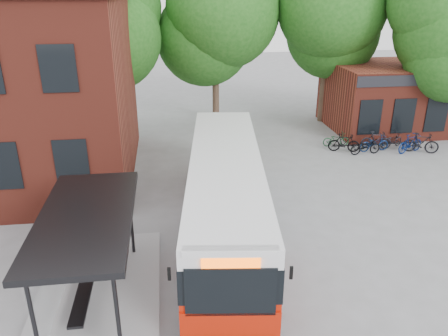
{
  "coord_description": "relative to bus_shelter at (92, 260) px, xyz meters",
  "views": [
    {
      "loc": [
        -2.26,
        -11.38,
        8.29
      ],
      "look_at": [
        -0.23,
        3.72,
        2.0
      ],
      "focal_mm": 35.0,
      "sensor_mm": 36.0,
      "label": 1
    }
  ],
  "objects": [
    {
      "name": "ground",
      "position": [
        4.5,
        1.0,
        -1.45
      ],
      "size": [
        100.0,
        100.0,
        0.0
      ],
      "primitive_type": "plane",
      "color": "slate"
    },
    {
      "name": "shop_row",
      "position": [
        19.5,
        15.0,
        0.55
      ],
      "size": [
        14.0,
        6.2,
        4.0
      ],
      "primitive_type": null,
      "color": "maroon",
      "rests_on": "ground"
    },
    {
      "name": "bus_shelter",
      "position": [
        0.0,
        0.0,
        0.0
      ],
      "size": [
        3.6,
        7.0,
        2.9
      ],
      "primitive_type": null,
      "color": "black",
      "rests_on": "ground"
    },
    {
      "name": "bike_rail",
      "position": [
        13.78,
        11.0,
        -1.26
      ],
      "size": [
        5.2,
        0.1,
        0.38
      ],
      "primitive_type": null,
      "color": "black",
      "rests_on": "ground"
    },
    {
      "name": "tree_0",
      "position": [
        -1.5,
        17.0,
        4.05
      ],
      "size": [
        7.92,
        7.92,
        11.0
      ],
      "primitive_type": null,
      "color": "#1B5015",
      "rests_on": "ground"
    },
    {
      "name": "tree_1",
      "position": [
        5.5,
        18.0,
        3.75
      ],
      "size": [
        7.92,
        7.92,
        10.4
      ],
      "primitive_type": null,
      "color": "#1B5015",
      "rests_on": "ground"
    },
    {
      "name": "tree_2",
      "position": [
        12.5,
        17.0,
        4.05
      ],
      "size": [
        7.92,
        7.92,
        11.0
      ],
      "primitive_type": null,
      "color": "#1B5015",
      "rests_on": "ground"
    },
    {
      "name": "tree_3",
      "position": [
        17.5,
        13.0,
        3.19
      ],
      "size": [
        7.04,
        7.04,
        9.28
      ],
      "primitive_type": null,
      "color": "#1B5015",
      "rests_on": "ground"
    },
    {
      "name": "city_bus",
      "position": [
        4.14,
        3.37,
        0.04
      ],
      "size": [
        3.84,
        11.91,
        2.97
      ],
      "primitive_type": null,
      "rotation": [
        0.0,
        0.0,
        -0.12
      ],
      "color": "#AA1605",
      "rests_on": "ground"
    },
    {
      "name": "bicycle_0",
      "position": [
        11.62,
        11.94,
        -1.05
      ],
      "size": [
        1.53,
        0.55,
        0.8
      ],
      "primitive_type": "imported",
      "rotation": [
        0.0,
        0.0,
        1.58
      ],
      "color": "#144222",
      "rests_on": "ground"
    },
    {
      "name": "bicycle_1",
      "position": [
        11.7,
        10.99,
        -0.94
      ],
      "size": [
        1.76,
        0.92,
        1.02
      ],
      "primitive_type": "imported",
      "rotation": [
        0.0,
        0.0,
        1.29
      ],
      "color": "black",
      "rests_on": "ground"
    },
    {
      "name": "bicycle_2",
      "position": [
        12.69,
        10.46,
        -1.0
      ],
      "size": [
        1.77,
        0.76,
        0.9
      ],
      "primitive_type": "imported",
      "rotation": [
        0.0,
        0.0,
        1.67
      ],
      "color": "black",
      "rests_on": "ground"
    },
    {
      "name": "bicycle_3",
      "position": [
        13.67,
        11.22,
        -0.95
      ],
      "size": [
        1.71,
        0.81,
        0.99
      ],
      "primitive_type": "imported",
      "rotation": [
        0.0,
        0.0,
        1.35
      ],
      "color": "black",
      "rests_on": "ground"
    },
    {
      "name": "bicycle_4",
      "position": [
        13.37,
        10.85,
        -0.99
      ],
      "size": [
        1.8,
        0.81,
        0.91
      ],
      "primitive_type": "imported",
      "rotation": [
        0.0,
        0.0,
        1.69
      ],
      "color": "#0F2550",
      "rests_on": "ground"
    },
    {
      "name": "bicycle_5",
      "position": [
        15.21,
        10.39,
        -0.92
      ],
      "size": [
        1.82,
        1.09,
        1.06
      ],
      "primitive_type": "imported",
      "rotation": [
        0.0,
        0.0,
        1.93
      ],
      "color": "#081D55",
      "rests_on": "ground"
    },
    {
      "name": "bicycle_6",
      "position": [
        14.64,
        11.31,
        -1.03
      ],
      "size": [
        1.7,
        1.13,
        0.84
      ],
      "primitive_type": "imported",
      "rotation": [
        0.0,
        0.0,
        1.96
      ],
      "color": "black",
      "rests_on": "ground"
    },
    {
      "name": "bicycle_7",
      "position": [
        15.76,
        10.3,
        -0.89
      ],
      "size": [
        1.91,
        1.21,
        1.11
      ],
      "primitive_type": "imported",
      "rotation": [
        0.0,
        0.0,
        1.16
      ],
      "color": "black",
      "rests_on": "ground"
    }
  ]
}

